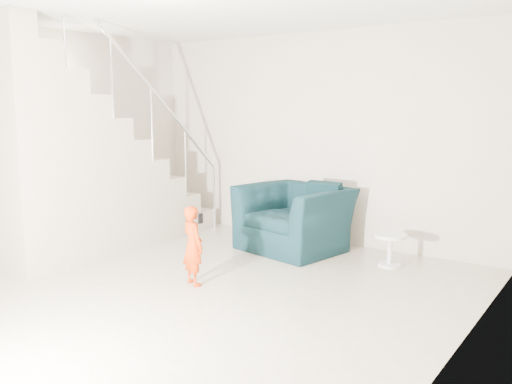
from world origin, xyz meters
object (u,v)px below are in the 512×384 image
(side_table, at_px, (390,244))
(staircase, at_px, (78,175))
(toddler, at_px, (193,246))
(armchair, at_px, (294,218))

(side_table, distance_m, staircase, 3.74)
(toddler, xyz_separation_m, staircase, (-1.94, 0.15, 0.55))
(toddler, height_order, side_table, toddler)
(staircase, bearing_deg, side_table, 25.37)
(armchair, xyz_separation_m, staircase, (-2.08, -1.58, 0.55))
(toddler, relative_size, staircase, 0.22)
(toddler, relative_size, side_table, 2.17)
(toddler, bearing_deg, staircase, 15.43)
(armchair, bearing_deg, staircase, -131.97)
(armchair, height_order, toddler, toddler)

